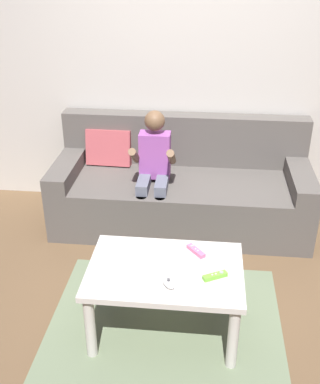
% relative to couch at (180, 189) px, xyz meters
% --- Properties ---
extents(ground_plane, '(8.60, 8.60, 0.00)m').
position_rel_couch_xyz_m(ground_plane, '(0.05, -1.13, -0.29)').
color(ground_plane, brown).
extents(wall_back, '(4.30, 0.05, 2.50)m').
position_rel_couch_xyz_m(wall_back, '(0.05, 0.39, 0.96)').
color(wall_back, beige).
rests_on(wall_back, ground).
extents(couch, '(2.01, 0.80, 0.83)m').
position_rel_couch_xyz_m(couch, '(0.00, 0.00, 0.00)').
color(couch, '#56514C').
rests_on(couch, ground).
extents(person_seated_on_couch, '(0.33, 0.41, 0.97)m').
position_rel_couch_xyz_m(person_seated_on_couch, '(-0.20, -0.18, 0.27)').
color(person_seated_on_couch, slate).
rests_on(person_seated_on_couch, ground).
extents(coffee_table, '(0.87, 0.60, 0.44)m').
position_rel_couch_xyz_m(coffee_table, '(-0.00, -1.28, 0.08)').
color(coffee_table, beige).
rests_on(coffee_table, ground).
extents(area_rug, '(1.41, 1.25, 0.01)m').
position_rel_couch_xyz_m(area_rug, '(-0.00, -1.28, -0.28)').
color(area_rug, '#6B7A5B').
rests_on(area_rug, ground).
extents(game_remote_lime_near_edge, '(0.14, 0.10, 0.03)m').
position_rel_couch_xyz_m(game_remote_lime_near_edge, '(0.28, -1.33, 0.17)').
color(game_remote_lime_near_edge, '#72C638').
rests_on(game_remote_lime_near_edge, coffee_table).
extents(nunchuk_white, '(0.09, 0.10, 0.05)m').
position_rel_couch_xyz_m(nunchuk_white, '(0.03, -1.43, 0.18)').
color(nunchuk_white, white).
rests_on(nunchuk_white, coffee_table).
extents(game_remote_pink_far_corner, '(0.12, 0.13, 0.03)m').
position_rel_couch_xyz_m(game_remote_pink_far_corner, '(0.16, -1.11, 0.17)').
color(game_remote_pink_far_corner, pink).
rests_on(game_remote_pink_far_corner, coffee_table).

